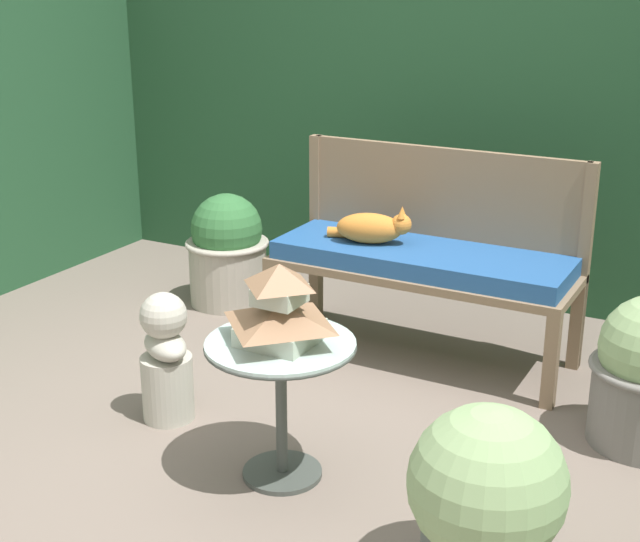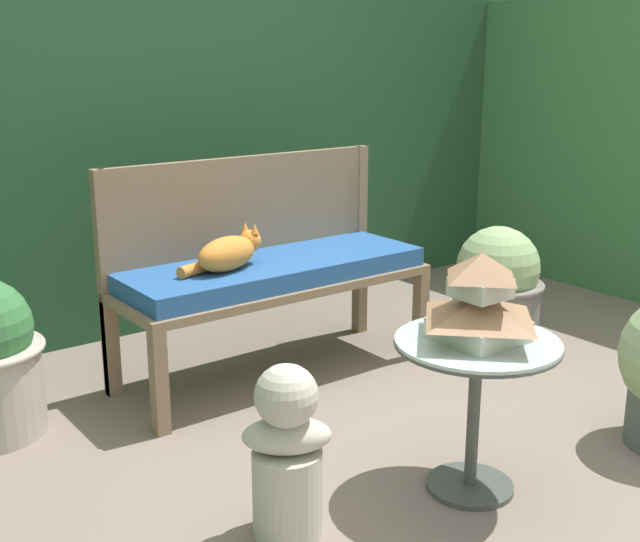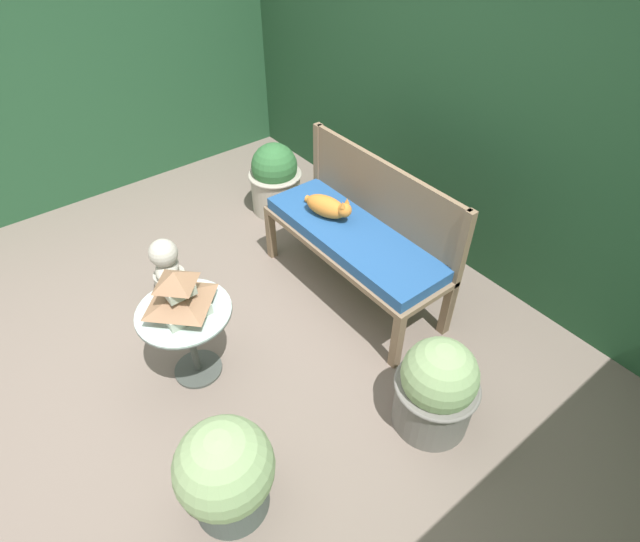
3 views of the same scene
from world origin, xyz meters
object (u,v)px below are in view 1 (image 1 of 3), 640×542
object	(u,v)px
patio_table	(281,372)
garden_bust	(166,359)
pagoda_birdhouse	(280,309)
cat	(372,228)
potted_plant_bench_left	(227,251)
potted_plant_bench_right	(486,501)
garden_bench	(422,265)

from	to	relation	value
patio_table	garden_bust	size ratio (longest dim) A/B	0.98
patio_table	pagoda_birdhouse	world-z (taller)	pagoda_birdhouse
garden_bust	cat	bearing A→B (deg)	100.73
cat	pagoda_birdhouse	distance (m)	1.29
cat	potted_plant_bench_left	world-z (taller)	cat
potted_plant_bench_right	potted_plant_bench_left	distance (m)	2.76
patio_table	potted_plant_bench_left	distance (m)	1.94
patio_table	potted_plant_bench_left	xyz separation A→B (m)	(-1.24, 1.48, -0.12)
garden_bench	potted_plant_bench_right	size ratio (longest dim) A/B	2.42
potted_plant_bench_left	garden_bust	bearing A→B (deg)	-66.62
garden_bench	potted_plant_bench_left	world-z (taller)	potted_plant_bench_left
potted_plant_bench_right	patio_table	bearing A→B (deg)	163.44
garden_bust	potted_plant_bench_right	xyz separation A→B (m)	(1.57, -0.43, 0.03)
patio_table	cat	bearing A→B (deg)	100.01
cat	pagoda_birdhouse	xyz separation A→B (m)	(0.22, -1.27, 0.04)
pagoda_birdhouse	potted_plant_bench_right	xyz separation A→B (m)	(0.89, -0.27, -0.38)
garden_bust	potted_plant_bench_right	size ratio (longest dim) A/B	0.93
cat	potted_plant_bench_left	size ratio (longest dim) A/B	0.68
patio_table	potted_plant_bench_left	bearing A→B (deg)	130.07
garden_bench	pagoda_birdhouse	xyz separation A→B (m)	(-0.04, -1.29, 0.21)
garden_bench	pagoda_birdhouse	distance (m)	1.31
garden_bust	potted_plant_bench_left	distance (m)	1.43
cat	patio_table	distance (m)	1.31
garden_bench	potted_plant_bench_right	bearing A→B (deg)	-61.17
patio_table	garden_bench	bearing A→B (deg)	88.39
potted_plant_bench_left	pagoda_birdhouse	bearing A→B (deg)	-49.93
cat	garden_bust	bearing A→B (deg)	-129.50
cat	potted_plant_bench_left	distance (m)	1.09
patio_table	potted_plant_bench_right	world-z (taller)	potted_plant_bench_right
pagoda_birdhouse	garden_bench	bearing A→B (deg)	88.39
cat	garden_bench	bearing A→B (deg)	-11.77
potted_plant_bench_right	potted_plant_bench_left	size ratio (longest dim) A/B	0.95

